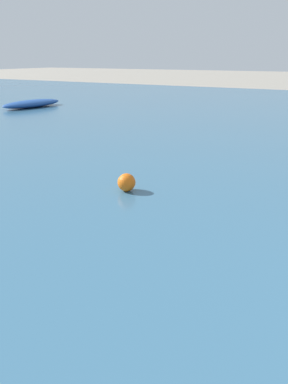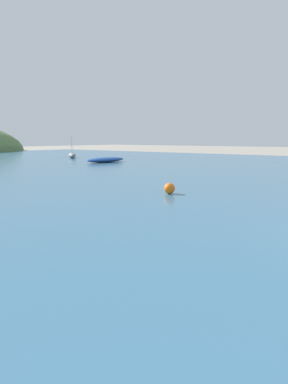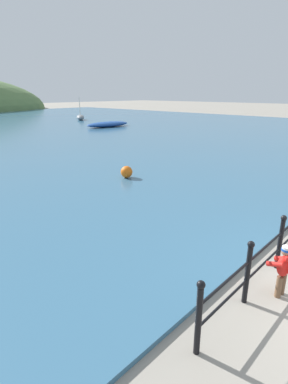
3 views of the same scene
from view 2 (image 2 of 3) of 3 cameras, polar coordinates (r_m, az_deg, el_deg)
boat_far_left at (r=33.06m, az=-7.30°, el=6.12°), size 5.06×2.28×0.54m
boat_green_fishing at (r=41.66m, az=-13.52°, el=6.82°), size 2.45×2.79×2.89m
mooring_buoy at (r=13.74m, az=4.87°, el=0.69°), size 0.50×0.50×0.50m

